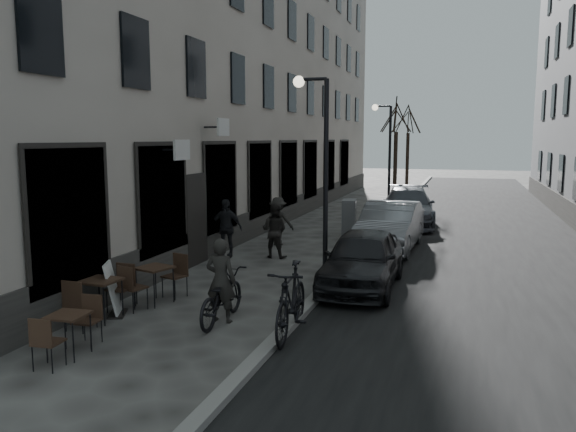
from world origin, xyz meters
The scene contains 22 objects.
ground centered at (0.00, 0.00, 0.00)m, with size 120.00×120.00×0.00m, color #363431.
road centered at (3.85, 16.00, 0.00)m, with size 7.30×60.00×0.00m, color black.
kerb centered at (0.20, 16.00, 0.06)m, with size 0.25×60.00×0.12m, color slate.
building_left centered at (-6.00, 16.50, 8.00)m, with size 4.00×35.00×16.00m, color gray.
streetlamp_near centered at (-0.17, 6.00, 3.16)m, with size 0.90×0.28×5.09m.
streetlamp_far centered at (-0.17, 18.00, 3.16)m, with size 0.90×0.28×5.09m.
tree_near centered at (-0.10, 21.00, 4.66)m, with size 2.40×2.40×5.70m.
tree_far centered at (-0.10, 27.00, 4.66)m, with size 2.40×2.40×5.70m.
bistro_set_a centered at (-2.86, -0.04, 0.44)m, with size 0.63×1.46×0.85m.
bistro_set_b centered at (-3.49, 1.72, 0.50)m, with size 0.70×1.67×0.98m.
bistro_set_c centered at (-3.09, 3.04, 0.50)m, with size 0.89×1.69×0.97m.
sign_board centered at (-3.46, 2.09, 0.44)m, with size 0.60×0.70×1.09m.
utility_cabinet centered at (-0.80, 12.98, 0.66)m, with size 0.49×0.88×1.32m, color #5A5A5C.
bicycle centered at (-1.19, 2.34, 0.51)m, with size 0.68×1.94×1.02m, color black.
cyclist_rider centered at (-1.19, 2.34, 0.83)m, with size 0.61×0.40×1.67m, color black.
pedestrian_near centered at (-2.15, 8.33, 0.83)m, with size 0.80×0.63×1.66m, color black.
pedestrian_mid centered at (-2.68, 10.28, 0.81)m, with size 1.05×0.60×1.62m, color black.
pedestrian_far centered at (-3.60, 8.01, 0.89)m, with size 1.04×0.43×1.77m, color black.
car_near centered at (1.00, 5.68, 0.71)m, with size 1.67×4.15×1.41m, color black.
car_mid centered at (1.02, 10.59, 0.77)m, with size 1.63×4.67×1.54m, color gray.
car_far centered at (1.03, 16.06, 0.77)m, with size 2.15×5.28×1.53m, color #3A3D44.
moped centered at (0.35, 2.00, 0.66)m, with size 0.62×2.21×1.33m, color black.
Camera 1 is at (3.28, -7.42, 3.58)m, focal length 35.00 mm.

